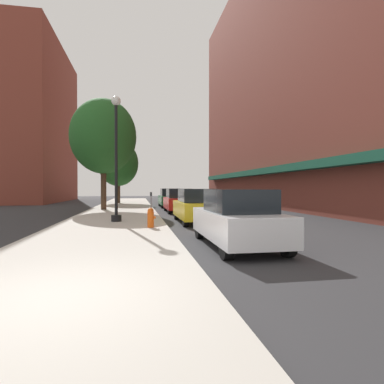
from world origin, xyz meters
The scene contains 13 objects.
ground_plane centered at (4.00, 18.00, 0.00)m, with size 90.00×90.00×0.00m, color #2D2D30.
sidewalk_slab centered at (0.00, 19.00, 0.06)m, with size 4.80×50.00×0.12m, color #B7B2A8.
building_right_brick centered at (14.99, 22.00, 12.14)m, with size 6.80×40.00×24.33m.
building_far_background centered at (-11.01, 37.00, 9.62)m, with size 6.80×18.00×19.29m.
lamppost centered at (0.17, 10.40, 3.20)m, with size 0.48×0.48×5.90m.
fire_hydrant centered at (1.68, 7.85, 0.52)m, with size 0.33×0.26×0.79m.
parking_meter_near centered at (2.05, 16.19, 0.95)m, with size 0.14×0.09×1.31m.
tree_near centered at (-0.84, 29.08, 4.32)m, with size 4.21×4.21×6.63m.
tree_mid centered at (-1.30, 19.07, 5.50)m, with size 4.79×4.79×8.15m.
car_white centered at (4.00, 3.96, 0.81)m, with size 1.80×4.30×1.66m.
car_yellow centered at (4.00, 10.29, 0.81)m, with size 1.80×4.30×1.66m.
car_red centered at (4.00, 16.99, 0.81)m, with size 1.80×4.30×1.66m.
car_green centered at (4.00, 22.94, 0.81)m, with size 1.80×4.30×1.66m.
Camera 1 is at (1.15, -4.68, 1.70)m, focal length 29.14 mm.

